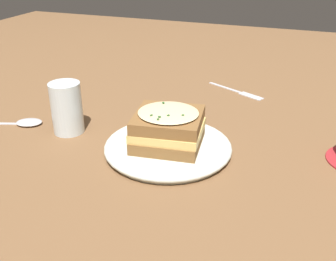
% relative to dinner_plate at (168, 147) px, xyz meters
% --- Properties ---
extents(ground_plane, '(2.40, 2.40, 0.00)m').
position_rel_dinner_plate_xyz_m(ground_plane, '(0.02, 0.02, -0.01)').
color(ground_plane, brown).
extents(dinner_plate, '(0.25, 0.25, 0.02)m').
position_rel_dinner_plate_xyz_m(dinner_plate, '(0.00, 0.00, 0.00)').
color(dinner_plate, silver).
rests_on(dinner_plate, ground_plane).
extents(sandwich, '(0.14, 0.14, 0.07)m').
position_rel_dinner_plate_xyz_m(sandwich, '(0.00, 0.00, 0.04)').
color(sandwich, brown).
rests_on(sandwich, dinner_plate).
extents(water_glass, '(0.06, 0.06, 0.11)m').
position_rel_dinner_plate_xyz_m(water_glass, '(0.01, 0.23, 0.05)').
color(water_glass, silver).
rests_on(water_glass, ground_plane).
extents(fork, '(0.09, 0.16, 0.00)m').
position_rel_dinner_plate_xyz_m(fork, '(0.36, -0.08, -0.01)').
color(fork, silver).
rests_on(fork, ground_plane).
extents(spoon, '(0.07, 0.16, 0.01)m').
position_rel_dinner_plate_xyz_m(spoon, '(0.00, 0.34, -0.00)').
color(spoon, silver).
rests_on(spoon, ground_plane).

